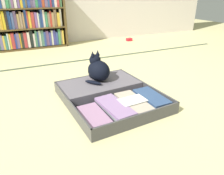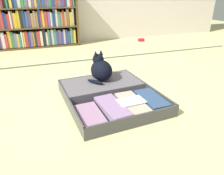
{
  "view_description": "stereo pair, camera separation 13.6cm",
  "coord_description": "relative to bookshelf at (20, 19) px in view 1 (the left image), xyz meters",
  "views": [
    {
      "loc": [
        -0.64,
        -1.3,
        0.81
      ],
      "look_at": [
        -0.0,
        0.04,
        0.14
      ],
      "focal_mm": 33.69,
      "sensor_mm": 36.0,
      "label": 1
    },
    {
      "loc": [
        -0.51,
        -1.35,
        0.81
      ],
      "look_at": [
        -0.0,
        0.04,
        0.14
      ],
      "focal_mm": 33.69,
      "sensor_mm": 36.0,
      "label": 2
    }
  ],
  "objects": [
    {
      "name": "bookshelf",
      "position": [
        0.0,
        0.0,
        0.0
      ],
      "size": [
        1.33,
        0.27,
        0.91
      ],
      "color": "brown",
      "rests_on": "ground_plane"
    },
    {
      "name": "black_cat",
      "position": [
        0.48,
        -1.92,
        -0.25
      ],
      "size": [
        0.26,
        0.27,
        0.26
      ],
      "color": "black",
      "rests_on": "open_suitcase"
    },
    {
      "name": "small_red_pouch",
      "position": [
        1.78,
        -0.2,
        -0.42
      ],
      "size": [
        0.1,
        0.07,
        0.05
      ],
      "color": "red",
      "rests_on": "ground_plane"
    },
    {
      "name": "ground_plane",
      "position": [
        0.48,
        -2.25,
        -0.44
      ],
      "size": [
        10.0,
        10.0,
        0.0
      ],
      "primitive_type": "plane",
      "color": "#C6BC82"
    },
    {
      "name": "tatami_border",
      "position": [
        0.48,
        -0.99,
        -0.44
      ],
      "size": [
        4.8,
        0.05,
        0.0
      ],
      "color": "#3D4934",
      "rests_on": "ground_plane"
    },
    {
      "name": "open_suitcase",
      "position": [
        0.48,
        -2.13,
        -0.4
      ],
      "size": [
        0.74,
        0.85,
        0.09
      ],
      "color": "#3E3E3E",
      "rests_on": "ground_plane"
    }
  ]
}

